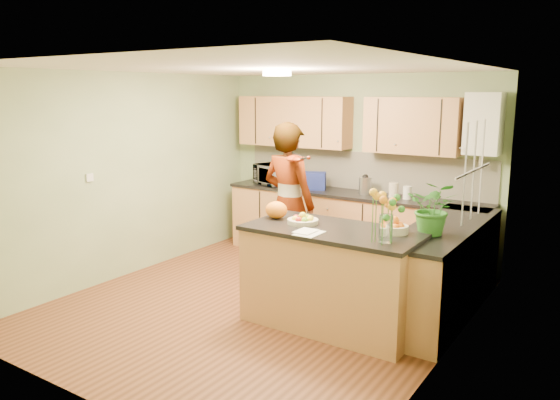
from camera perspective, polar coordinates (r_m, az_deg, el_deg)
The scene contains 28 objects.
floor at distance 6.03m, azimuth -1.90°, elevation -10.83°, with size 4.50×4.50×0.00m, color #582E19.
ceiling at distance 5.59m, azimuth -2.08°, elevation 13.64°, with size 4.00×4.50×0.02m, color white.
wall_back at distance 7.60m, azimuth 7.90°, elevation 3.47°, with size 4.00×0.02×2.50m, color gray.
wall_front at distance 4.10m, azimuth -20.54°, elevation -3.82°, with size 4.00×0.02×2.50m, color gray.
wall_left at distance 7.02m, azimuth -15.44°, elevation 2.52°, with size 0.02×4.50×2.50m, color gray.
wall_right at distance 4.83m, azimuth 17.77°, elevation -1.45°, with size 0.02×4.50×2.50m, color gray.
back_counter at distance 7.44m, azimuth 7.43°, elevation -2.80°, with size 3.64×0.62×0.94m.
right_counter at distance 5.90m, azimuth 16.78°, elevation -6.97°, with size 0.62×2.24×0.94m.
splashback at distance 7.55m, azimuth 8.52°, elevation 3.02°, with size 3.60×0.02×0.52m, color #EDE4CD.
upper_cabinets at distance 7.47m, azimuth 6.23°, elevation 8.00°, with size 3.20×0.34×0.70m.
boiler at distance 6.83m, azimuth 20.52°, elevation 7.45°, with size 0.40×0.30×0.86m.
window_right at distance 5.35m, azimuth 19.65°, elevation 2.90°, with size 0.01×1.30×1.05m.
light_switch at distance 6.62m, azimuth -19.27°, elevation 2.23°, with size 0.02×0.09×0.09m, color white.
ceiling_lamp at distance 5.84m, azimuth -0.32°, elevation 13.17°, with size 0.30×0.30×0.07m.
peninsula_island at distance 5.40m, azimuth 5.56°, elevation -7.99°, with size 1.71×0.87×0.98m.
fruit_dish at distance 5.42m, azimuth 2.40°, elevation -2.03°, with size 0.31×0.31×0.11m.
orange_bowl at distance 5.16m, azimuth 11.88°, elevation -2.73°, with size 0.25×0.25×0.15m.
flower_vase at distance 4.78m, azimuth 11.11°, elevation -0.23°, with size 0.29×0.29×0.53m.
orange_bag at distance 5.63m, azimuth -0.39°, elevation -1.03°, with size 0.24×0.20×0.18m, color orange.
papers at distance 5.05m, azimuth 3.07°, elevation -3.46°, with size 0.21×0.28×0.01m, color white.
violinist at distance 6.42m, azimuth 0.93°, elevation -0.44°, with size 0.70×0.46×1.93m, color #D6A983.
violin at distance 6.04m, azimuth 1.42°, elevation 4.38°, with size 0.55×0.22×0.11m, color #551005, non-canonical shape.
microwave at distance 7.91m, azimuth -0.79°, elevation 2.67°, with size 0.53×0.36×0.29m, color white.
blue_box at distance 7.54m, azimuth 3.65°, elevation 2.01°, with size 0.29×0.22×0.24m, color navy.
kettle at distance 7.26m, azimuth 8.89°, elevation 1.59°, with size 0.16×0.16×0.31m.
jar_cream at distance 7.10m, azimuth 11.79°, elevation 1.03°, with size 0.12×0.12×0.19m, color beige.
jar_white at distance 7.02m, azimuth 13.16°, elevation 0.75°, with size 0.11×0.11×0.16m, color white.
potted_plant at distance 5.29m, azimuth 15.79°, elevation -0.81°, with size 0.47×0.41×0.52m, color #317828.
Camera 1 is at (3.24, -4.55, 2.27)m, focal length 35.00 mm.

